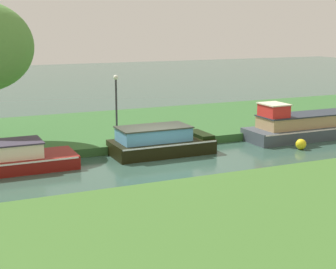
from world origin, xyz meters
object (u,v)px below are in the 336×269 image
black_barge (160,142)px  channel_buoy (301,144)px  mooring_post_near (155,131)px  lamp_post (116,99)px  slate_cruiser (313,126)px

black_barge → channel_buoy: (6.64, -1.99, -0.32)m
black_barge → channel_buoy: size_ratio=9.19×
mooring_post_near → channel_buoy: mooring_post_near is taller
lamp_post → mooring_post_near: 2.51m
black_barge → mooring_post_near: black_barge is taller
lamp_post → mooring_post_near: lamp_post is taller
slate_cruiser → mooring_post_near: size_ratio=9.83×
lamp_post → mooring_post_near: bearing=-40.7°
slate_cruiser → lamp_post: lamp_post is taller
slate_cruiser → channel_buoy: 3.13m
black_barge → channel_buoy: black_barge is taller
slate_cruiser → mooring_post_near: slate_cruiser is taller
black_barge → channel_buoy: bearing=-16.7°
black_barge → mooring_post_near: (0.26, 1.23, 0.26)m
slate_cruiser → lamp_post: size_ratio=2.73×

